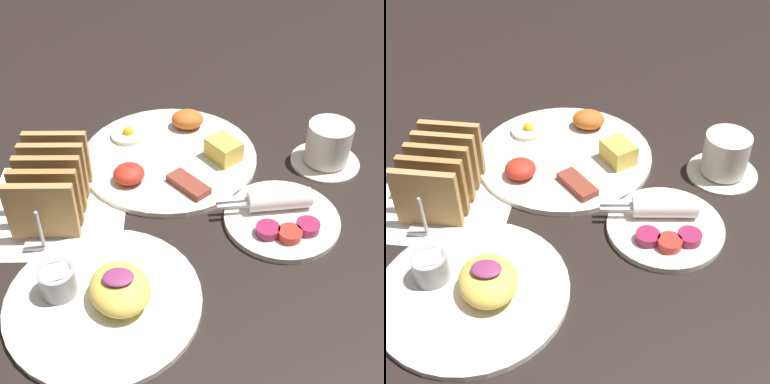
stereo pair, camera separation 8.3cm
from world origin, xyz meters
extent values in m
plane|color=black|center=(0.00, 0.00, 0.00)|extent=(3.00, 3.00, 0.00)
cube|color=white|center=(-0.15, 0.01, 0.00)|extent=(0.22, 0.22, 0.00)
cylinder|color=silver|center=(0.03, 0.15, 0.01)|extent=(0.31, 0.31, 0.01)
cube|color=#E5C64C|center=(0.12, 0.14, 0.03)|extent=(0.07, 0.07, 0.04)
ellipsoid|color=#C66023|center=(0.06, 0.24, 0.03)|extent=(0.06, 0.05, 0.03)
cylinder|color=#F4EACC|center=(-0.05, 0.21, 0.01)|extent=(0.06, 0.06, 0.01)
sphere|color=yellow|center=(-0.05, 0.21, 0.02)|extent=(0.02, 0.02, 0.02)
ellipsoid|color=red|center=(-0.04, 0.08, 0.02)|extent=(0.05, 0.05, 0.03)
cube|color=brown|center=(0.06, 0.06, 0.02)|extent=(0.07, 0.08, 0.01)
cylinder|color=silver|center=(0.20, -0.01, 0.01)|extent=(0.18, 0.18, 0.01)
cylinder|color=#99234C|center=(0.18, -0.05, 0.02)|extent=(0.04, 0.04, 0.01)
cylinder|color=red|center=(0.21, -0.06, 0.02)|extent=(0.04, 0.04, 0.01)
cylinder|color=#99234C|center=(0.24, -0.04, 0.02)|extent=(0.04, 0.04, 0.01)
cylinder|color=white|center=(0.20, 0.01, 0.03)|extent=(0.10, 0.04, 0.03)
cube|color=silver|center=(0.13, -0.01, 0.03)|extent=(0.05, 0.01, 0.00)
cube|color=silver|center=(0.13, 0.01, 0.03)|extent=(0.05, 0.01, 0.00)
cylinder|color=silver|center=(-0.05, -0.17, 0.01)|extent=(0.26, 0.26, 0.01)
ellipsoid|color=#EAC651|center=(-0.03, -0.17, 0.03)|extent=(0.11, 0.12, 0.04)
ellipsoid|color=#8C3366|center=(-0.03, -0.17, 0.05)|extent=(0.04, 0.03, 0.01)
cylinder|color=#99999E|center=(-0.11, -0.16, 0.03)|extent=(0.05, 0.05, 0.04)
cylinder|color=white|center=(-0.11, -0.16, 0.05)|extent=(0.04, 0.04, 0.01)
cube|color=#B7B7BC|center=(-0.15, 0.01, 0.01)|extent=(0.06, 0.18, 0.01)
cube|color=tan|center=(-0.15, -0.05, 0.06)|extent=(0.10, 0.01, 0.10)
cube|color=#A4763E|center=(-0.15, -0.02, 0.06)|extent=(0.10, 0.01, 0.10)
cube|color=#AC7E46|center=(-0.15, 0.01, 0.06)|extent=(0.10, 0.01, 0.10)
cube|color=#B2854C|center=(-0.15, 0.05, 0.06)|extent=(0.10, 0.01, 0.10)
cube|color=#B0824A|center=(-0.15, 0.08, 0.06)|extent=(0.10, 0.01, 0.10)
cylinder|color=#B7B7BC|center=(-0.15, -0.07, 0.04)|extent=(0.01, 0.01, 0.07)
cylinder|color=#B7B7BC|center=(-0.15, 0.10, 0.04)|extent=(0.01, 0.01, 0.07)
cylinder|color=silver|center=(0.30, 0.14, 0.00)|extent=(0.12, 0.12, 0.01)
cylinder|color=silver|center=(0.30, 0.14, 0.04)|extent=(0.08, 0.08, 0.07)
cylinder|color=#381E0F|center=(0.30, 0.14, 0.07)|extent=(0.06, 0.06, 0.01)
camera|label=1|loc=(0.06, -0.61, 0.57)|focal=50.00mm
camera|label=2|loc=(0.14, -0.61, 0.57)|focal=50.00mm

